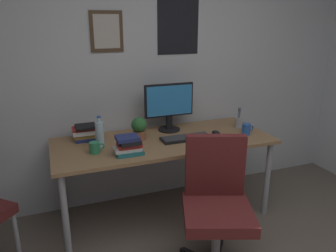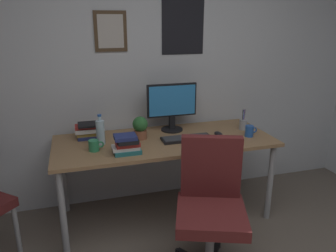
{
  "view_description": "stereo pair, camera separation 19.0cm",
  "coord_description": "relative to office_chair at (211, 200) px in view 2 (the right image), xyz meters",
  "views": [
    {
      "loc": [
        -0.92,
        -0.78,
        1.7
      ],
      "look_at": [
        -0.03,
        1.59,
        0.89
      ],
      "focal_mm": 34.93,
      "sensor_mm": 36.0,
      "label": 1
    },
    {
      "loc": [
        -0.74,
        -0.84,
        1.7
      ],
      "look_at": [
        -0.03,
        1.59,
        0.89
      ],
      "focal_mm": 34.93,
      "sensor_mm": 36.0,
      "label": 2
    }
  ],
  "objects": [
    {
      "name": "potted_plant",
      "position": [
        -0.32,
        0.79,
        0.31
      ],
      "size": [
        0.13,
        0.13,
        0.2
      ],
      "color": "brown",
      "rests_on": "desk"
    },
    {
      "name": "computer_mouse",
      "position": [
        0.35,
        0.66,
        0.23
      ],
      "size": [
        0.06,
        0.11,
        0.04
      ],
      "color": "black",
      "rests_on": "desk"
    },
    {
      "name": "coffee_mug_far",
      "position": [
        -0.73,
        0.62,
        0.25
      ],
      "size": [
        0.12,
        0.08,
        0.09
      ],
      "color": "#2D8C59",
      "rests_on": "desk"
    },
    {
      "name": "book_stack_right",
      "position": [
        -0.76,
        0.94,
        0.27
      ],
      "size": [
        0.21,
        0.16,
        0.13
      ],
      "color": "navy",
      "rests_on": "desk"
    },
    {
      "name": "monitor",
      "position": [
        0.0,
        0.93,
        0.45
      ],
      "size": [
        0.46,
        0.2,
        0.43
      ],
      "color": "black",
      "rests_on": "desk"
    },
    {
      "name": "pen_cup",
      "position": [
        0.64,
        0.77,
        0.26
      ],
      "size": [
        0.07,
        0.07,
        0.2
      ],
      "color": "#9EA0A5",
      "rests_on": "desk"
    },
    {
      "name": "coffee_mug_near",
      "position": [
        0.61,
        0.58,
        0.26
      ],
      "size": [
        0.11,
        0.07,
        0.1
      ],
      "color": "#2659B2",
      "rests_on": "desk"
    },
    {
      "name": "desk",
      "position": [
        -0.13,
        0.71,
        0.14
      ],
      "size": [
        1.86,
        0.75,
        0.74
      ],
      "color": "#936D47",
      "rests_on": "ground_plane"
    },
    {
      "name": "keyboard",
      "position": [
        0.05,
        0.65,
        0.22
      ],
      "size": [
        0.43,
        0.15,
        0.03
      ],
      "color": "black",
      "rests_on": "desk"
    },
    {
      "name": "water_bottle",
      "position": [
        -0.66,
        0.75,
        0.31
      ],
      "size": [
        0.07,
        0.07,
        0.25
      ],
      "color": "silver",
      "rests_on": "desk"
    },
    {
      "name": "office_chair",
      "position": [
        0.0,
        0.0,
        0.0
      ],
      "size": [
        0.59,
        0.6,
        0.95
      ],
      "color": "#591E1E",
      "rests_on": "ground_plane"
    },
    {
      "name": "wall_back",
      "position": [
        -0.1,
        1.17,
        0.77
      ],
      "size": [
        4.4,
        0.1,
        2.6
      ],
      "color": "silver",
      "rests_on": "ground_plane"
    },
    {
      "name": "book_stack_left",
      "position": [
        -0.49,
        0.5,
        0.28
      ],
      "size": [
        0.22,
        0.16,
        0.15
      ],
      "color": "#26727A",
      "rests_on": "desk"
    }
  ]
}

